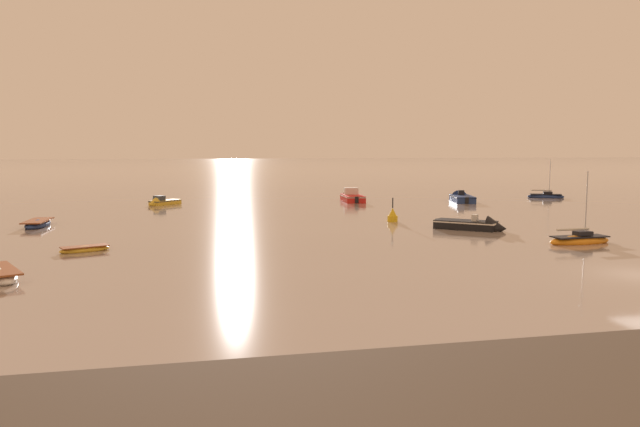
% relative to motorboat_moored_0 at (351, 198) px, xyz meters
% --- Properties ---
extents(motorboat_moored_0, '(2.79, 6.59, 2.43)m').
position_rel_motorboat_moored_0_xyz_m(motorboat_moored_0, '(0.00, 0.00, 0.00)').
color(motorboat_moored_0, red).
rests_on(motorboat_moored_0, ground).
extents(motorboat_moored_1, '(4.11, 4.10, 1.64)m').
position_rel_motorboat_moored_0_xyz_m(motorboat_moored_1, '(-22.93, -0.94, -0.12)').
color(motorboat_moored_1, gold).
rests_on(motorboat_moored_1, ground).
extents(motorboat_moored_2, '(5.49, 5.18, 1.93)m').
position_rel_motorboat_moored_0_xyz_m(motorboat_moored_2, '(2.59, -28.39, -0.10)').
color(motorboat_moored_2, black).
rests_on(motorboat_moored_2, ground).
extents(sailboat_moored_1, '(4.77, 3.34, 5.17)m').
position_rel_motorboat_moored_0_xyz_m(sailboat_moored_1, '(26.42, -0.90, -0.14)').
color(sailboat_moored_1, navy).
rests_on(sailboat_moored_1, ground).
extents(rowboat_moored_0, '(1.81, 4.79, 0.75)m').
position_rel_motorboat_moored_0_xyz_m(rowboat_moored_0, '(-32.06, -18.68, -0.16)').
color(rowboat_moored_0, navy).
rests_on(rowboat_moored_0, ground).
extents(motorboat_moored_5, '(3.69, 6.67, 2.17)m').
position_rel_motorboat_moored_0_xyz_m(motorboat_moored_5, '(13.00, -3.60, -0.07)').
color(motorboat_moored_5, navy).
rests_on(motorboat_moored_5, ground).
extents(rowboat_moored_1, '(3.20, 2.16, 0.48)m').
position_rel_motorboat_moored_0_xyz_m(rowboat_moored_1, '(-26.17, -32.56, -0.24)').
color(rowboat_moored_1, gold).
rests_on(rowboat_moored_1, ground).
extents(sailboat_moored_2, '(4.66, 1.69, 5.14)m').
position_rel_motorboat_moored_0_xyz_m(sailboat_moored_2, '(6.23, -36.33, -0.15)').
color(sailboat_moored_2, orange).
rests_on(sailboat_moored_2, ground).
extents(channel_buoy, '(0.90, 0.90, 2.30)m').
position_rel_motorboat_moored_0_xyz_m(channel_buoy, '(-2.13, -21.81, 0.09)').
color(channel_buoy, gold).
rests_on(channel_buoy, ground).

